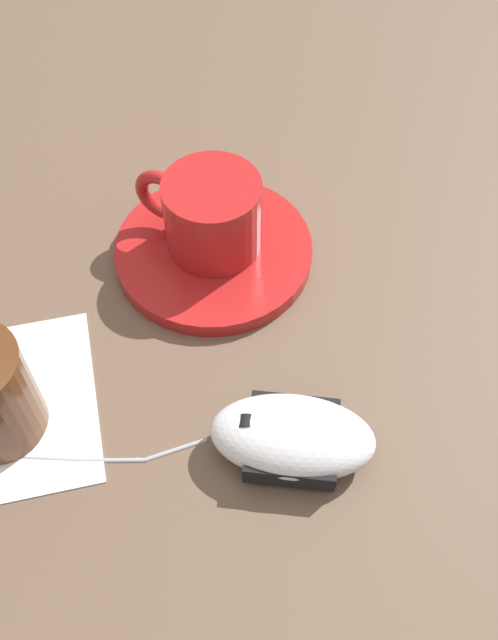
% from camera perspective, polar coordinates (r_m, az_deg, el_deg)
% --- Properties ---
extents(ground_plane, '(3.00, 3.00, 0.00)m').
position_cam_1_polar(ground_plane, '(0.54, -6.63, 1.60)').
color(ground_plane, brown).
extents(saucer, '(0.15, 0.15, 0.01)m').
position_cam_1_polar(saucer, '(0.56, -2.84, 5.50)').
color(saucer, maroon).
rests_on(saucer, ground).
extents(coffee_cup, '(0.10, 0.07, 0.06)m').
position_cam_1_polar(coffee_cup, '(0.53, -3.15, 8.48)').
color(coffee_cup, maroon).
rests_on(coffee_cup, saucer).
extents(computer_mouse, '(0.11, 0.06, 0.04)m').
position_cam_1_polar(computer_mouse, '(0.46, 3.48, -9.30)').
color(computer_mouse, silver).
rests_on(computer_mouse, ground).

